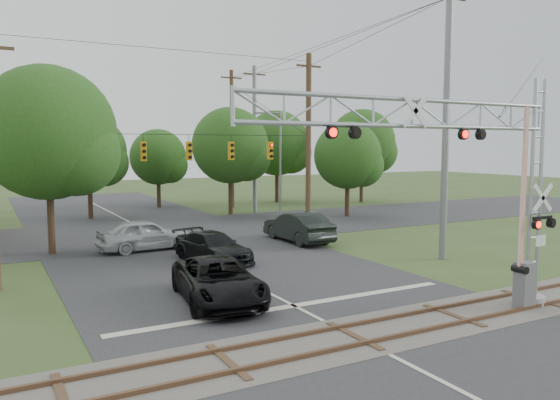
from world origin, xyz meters
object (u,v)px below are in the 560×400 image
pickup_black (218,281)px  sedan_silver (145,235)px  car_dark (213,247)px  traffic_signal_span (182,144)px  streetlight (278,159)px  crossing_gantry (466,169)px

pickup_black → sedan_silver: bearing=96.8°
car_dark → sedan_silver: (-2.11, 4.44, 0.13)m
sedan_silver → pickup_black: bearing=174.5°
traffic_signal_span → sedan_silver: size_ratio=3.89×
car_dark → traffic_signal_span: bearing=72.1°
streetlight → sedan_silver: bearing=-148.8°
pickup_black → car_dark: (2.38, 6.49, -0.06)m
crossing_gantry → traffic_signal_span: size_ratio=0.62×
pickup_black → streetlight: (12.39, 18.28, 3.80)m
crossing_gantry → streetlight: streetlight is taller
crossing_gantry → sedan_silver: size_ratio=2.40×
crossing_gantry → pickup_black: 9.23m
car_dark → crossing_gantry: bearing=-85.5°
crossing_gantry → pickup_black: size_ratio=2.14×
pickup_black → sedan_silver: sedan_silver is taller
crossing_gantry → traffic_signal_span: traffic_signal_span is taller
car_dark → streetlight: streetlight is taller
crossing_gantry → traffic_signal_span: 18.63m
traffic_signal_span → car_dark: bearing=-95.6°
car_dark → sedan_silver: bearing=103.1°
crossing_gantry → pickup_black: bearing=136.8°
traffic_signal_span → streetlight: size_ratio=2.36×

